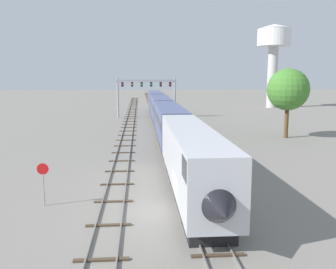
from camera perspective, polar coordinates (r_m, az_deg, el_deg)
The scene contains 8 objects.
ground_plane at distance 23.71m, azimuth -0.18°, elevation -11.89°, with size 400.00×400.00×0.00m, color gray.
track_main at distance 82.57m, azimuth -1.88°, elevation 3.31°, with size 2.60×200.00×0.16m.
track_near at distance 62.66m, azimuth -6.09°, elevation 1.38°, with size 2.60×160.00×0.16m.
passenger_train at distance 55.56m, azimuth -0.64°, elevation 3.07°, with size 3.04×79.10×4.80m.
signal_gantry at distance 74.27m, azimuth -3.37°, elevation 7.18°, with size 12.10×0.49×8.04m.
water_tower at distance 102.36m, azimuth 16.15°, elevation 13.40°, with size 8.73×8.73×21.71m.
stop_sign at distance 25.47m, azimuth -18.85°, elevation -6.46°, with size 0.76×0.08×2.88m.
trackside_tree_left at distance 52.61m, azimuth 18.19°, elevation 6.64°, with size 5.68×5.68×9.48m.
Camera 1 is at (-1.63, -22.06, 8.53)m, focal length 39.15 mm.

